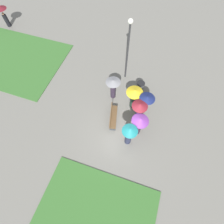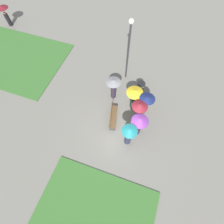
{
  "view_description": "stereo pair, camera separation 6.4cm",
  "coord_description": "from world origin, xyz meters",
  "px_view_note": "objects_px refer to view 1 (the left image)",
  "views": [
    {
      "loc": [
        -4.54,
        -0.79,
        10.82
      ],
      "look_at": [
        0.76,
        1.01,
        0.69
      ],
      "focal_mm": 28.0,
      "sensor_mm": 36.0,
      "label": 1
    },
    {
      "loc": [
        -4.52,
        -0.85,
        10.82
      ],
      "look_at": [
        0.76,
        1.01,
        0.69
      ],
      "focal_mm": 28.0,
      "sensor_mm": 36.0,
      "label": 2
    }
  ],
  "objects_px": {
    "crowd_person_yellow": "(134,96)",
    "crowd_person_purple": "(139,123)",
    "crowd_person_teal": "(129,134)",
    "crowd_person_maroon": "(139,110)",
    "trash_bin": "(140,87)",
    "park_bench": "(112,116)",
    "lone_walker_far_path": "(2,13)",
    "crowd_person_navy": "(146,102)",
    "crowd_person_grey": "(113,86)",
    "lamp_post": "(128,45)"
  },
  "relations": [
    {
      "from": "park_bench",
      "to": "crowd_person_teal",
      "type": "height_order",
      "value": "crowd_person_teal"
    },
    {
      "from": "park_bench",
      "to": "crowd_person_teal",
      "type": "distance_m",
      "value": 2.04
    },
    {
      "from": "crowd_person_maroon",
      "to": "lone_walker_far_path",
      "type": "bearing_deg",
      "value": -92.47
    },
    {
      "from": "crowd_person_maroon",
      "to": "lone_walker_far_path",
      "type": "distance_m",
      "value": 15.47
    },
    {
      "from": "lone_walker_far_path",
      "to": "crowd_person_navy",
      "type": "bearing_deg",
      "value": 104.54
    },
    {
      "from": "park_bench",
      "to": "crowd_person_navy",
      "type": "distance_m",
      "value": 2.42
    },
    {
      "from": "lamp_post",
      "to": "crowd_person_yellow",
      "type": "relative_size",
      "value": 2.62
    },
    {
      "from": "trash_bin",
      "to": "crowd_person_yellow",
      "type": "xyz_separation_m",
      "value": [
        -1.47,
        0.15,
        0.84
      ]
    },
    {
      "from": "crowd_person_yellow",
      "to": "crowd_person_maroon",
      "type": "relative_size",
      "value": 0.94
    },
    {
      "from": "park_bench",
      "to": "crowd_person_maroon",
      "type": "distance_m",
      "value": 1.86
    },
    {
      "from": "trash_bin",
      "to": "crowd_person_yellow",
      "type": "relative_size",
      "value": 0.47
    },
    {
      "from": "lamp_post",
      "to": "park_bench",
      "type": "bearing_deg",
      "value": -176.13
    },
    {
      "from": "crowd_person_grey",
      "to": "crowd_person_purple",
      "type": "xyz_separation_m",
      "value": [
        -2.18,
        -2.4,
        0.08
      ]
    },
    {
      "from": "crowd_person_teal",
      "to": "crowd_person_maroon",
      "type": "bearing_deg",
      "value": 78.88
    },
    {
      "from": "crowd_person_yellow",
      "to": "crowd_person_purple",
      "type": "bearing_deg",
      "value": 73.38
    },
    {
      "from": "park_bench",
      "to": "crowd_person_purple",
      "type": "xyz_separation_m",
      "value": [
        -0.33,
        -1.82,
        0.83
      ]
    },
    {
      "from": "trash_bin",
      "to": "crowd_person_purple",
      "type": "distance_m",
      "value": 3.52
    },
    {
      "from": "park_bench",
      "to": "crowd_person_navy",
      "type": "height_order",
      "value": "crowd_person_navy"
    },
    {
      "from": "lamp_post",
      "to": "crowd_person_teal",
      "type": "distance_m",
      "value": 5.71
    },
    {
      "from": "crowd_person_grey",
      "to": "lone_walker_far_path",
      "type": "bearing_deg",
      "value": 137.88
    },
    {
      "from": "crowd_person_grey",
      "to": "crowd_person_teal",
      "type": "distance_m",
      "value": 3.64
    },
    {
      "from": "crowd_person_grey",
      "to": "crowd_person_teal",
      "type": "relative_size",
      "value": 0.92
    },
    {
      "from": "crowd_person_navy",
      "to": "crowd_person_yellow",
      "type": "bearing_deg",
      "value": 28.14
    },
    {
      "from": "crowd_person_grey",
      "to": "crowd_person_purple",
      "type": "relative_size",
      "value": 0.98
    },
    {
      "from": "crowd_person_teal",
      "to": "lamp_post",
      "type": "bearing_deg",
      "value": 101.26
    },
    {
      "from": "crowd_person_maroon",
      "to": "lone_walker_far_path",
      "type": "relative_size",
      "value": 1.05
    },
    {
      "from": "crowd_person_grey",
      "to": "park_bench",
      "type": "bearing_deg",
      "value": -93.99
    },
    {
      "from": "lamp_post",
      "to": "lone_walker_far_path",
      "type": "bearing_deg",
      "value": 78.73
    },
    {
      "from": "crowd_person_maroon",
      "to": "crowd_person_grey",
      "type": "bearing_deg",
      "value": -101.14
    },
    {
      "from": "crowd_person_teal",
      "to": "crowd_person_navy",
      "type": "xyz_separation_m",
      "value": [
        2.45,
        -0.43,
        0.06
      ]
    },
    {
      "from": "trash_bin",
      "to": "crowd_person_purple",
      "type": "relative_size",
      "value": 0.46
    },
    {
      "from": "crowd_person_purple",
      "to": "lone_walker_far_path",
      "type": "bearing_deg",
      "value": 58.55
    },
    {
      "from": "crowd_person_teal",
      "to": "crowd_person_purple",
      "type": "distance_m",
      "value": 0.94
    },
    {
      "from": "crowd_person_teal",
      "to": "park_bench",
      "type": "bearing_deg",
      "value": 133.26
    },
    {
      "from": "park_bench",
      "to": "crowd_person_maroon",
      "type": "bearing_deg",
      "value": -83.73
    },
    {
      "from": "crowd_person_grey",
      "to": "crowd_person_maroon",
      "type": "bearing_deg",
      "value": -52.44
    },
    {
      "from": "crowd_person_yellow",
      "to": "crowd_person_navy",
      "type": "bearing_deg",
      "value": 122.02
    },
    {
      "from": "lamp_post",
      "to": "crowd_person_teal",
      "type": "xyz_separation_m",
      "value": [
        -5.16,
        -1.7,
        -1.78
      ]
    },
    {
      "from": "crowd_person_maroon",
      "to": "trash_bin",
      "type": "bearing_deg",
      "value": -150.53
    },
    {
      "from": "lamp_post",
      "to": "trash_bin",
      "type": "xyz_separation_m",
      "value": [
        -0.96,
        -1.41,
        -2.65
      ]
    },
    {
      "from": "lamp_post",
      "to": "crowd_person_yellow",
      "type": "xyz_separation_m",
      "value": [
        -2.44,
        -1.26,
        -1.81
      ]
    },
    {
      "from": "crowd_person_navy",
      "to": "crowd_person_maroon",
      "type": "height_order",
      "value": "crowd_person_maroon"
    },
    {
      "from": "lamp_post",
      "to": "crowd_person_purple",
      "type": "relative_size",
      "value": 2.57
    },
    {
      "from": "crowd_person_maroon",
      "to": "crowd_person_teal",
      "type": "bearing_deg",
      "value": 15.75
    },
    {
      "from": "crowd_person_yellow",
      "to": "crowd_person_maroon",
      "type": "distance_m",
      "value": 1.12
    },
    {
      "from": "crowd_person_teal",
      "to": "crowd_person_purple",
      "type": "xyz_separation_m",
      "value": [
        0.86,
        -0.4,
        -0.0
      ]
    },
    {
      "from": "crowd_person_grey",
      "to": "trash_bin",
      "type": "bearing_deg",
      "value": 12.48
    },
    {
      "from": "park_bench",
      "to": "crowd_person_grey",
      "type": "distance_m",
      "value": 2.08
    },
    {
      "from": "crowd_person_navy",
      "to": "crowd_person_teal",
      "type": "bearing_deg",
      "value": 125.53
    },
    {
      "from": "crowd_person_teal",
      "to": "crowd_person_maroon",
      "type": "xyz_separation_m",
      "value": [
        1.75,
        -0.13,
        0.02
      ]
    }
  ]
}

